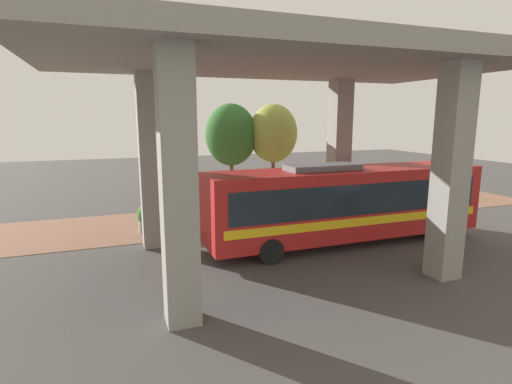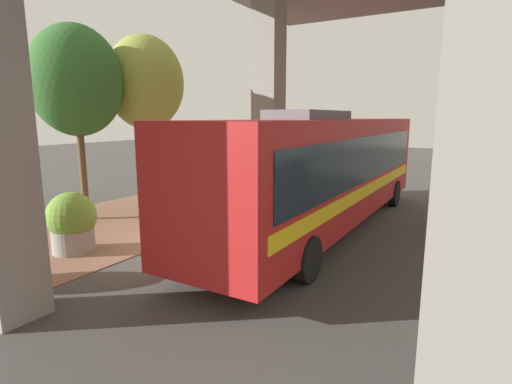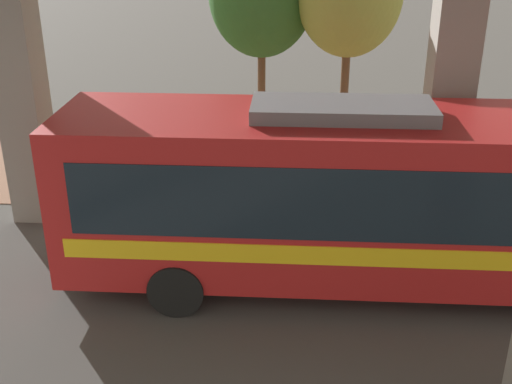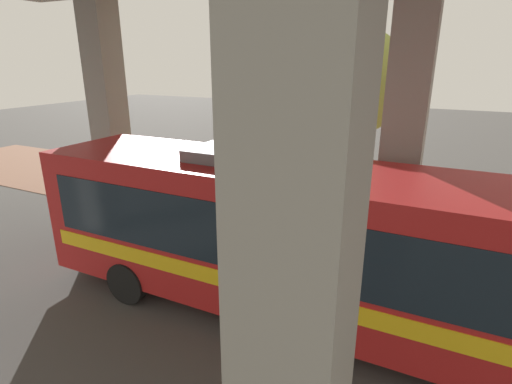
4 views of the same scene
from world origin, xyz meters
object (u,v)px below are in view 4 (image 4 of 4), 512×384
at_px(planter_middle, 159,183).
at_px(street_tree_far, 363,83).
at_px(street_tree_near, 303,83).
at_px(fire_hydrant, 298,207).
at_px(planter_front, 215,191).
at_px(bus, 318,238).

xyz_separation_m(planter_middle, street_tree_far, (-1.88, 7.25, 3.89)).
bearing_deg(street_tree_near, street_tree_far, 73.74).
height_order(fire_hydrant, street_tree_near, street_tree_near).
bearing_deg(planter_front, street_tree_near, 138.28).
relative_size(street_tree_near, street_tree_far, 1.00).
xyz_separation_m(planter_front, street_tree_near, (-2.60, 2.32, 3.75)).
xyz_separation_m(planter_front, street_tree_far, (-1.93, 4.63, 3.83)).
relative_size(planter_front, planter_middle, 1.05).
bearing_deg(street_tree_near, planter_front, -41.72).
xyz_separation_m(bus, fire_hydrant, (-5.14, -2.27, -1.46)).
distance_m(fire_hydrant, planter_middle, 5.72).
bearing_deg(street_tree_far, fire_hydrant, -46.15).
relative_size(planter_front, street_tree_near, 0.25).
bearing_deg(planter_front, street_tree_far, 112.61).
bearing_deg(planter_middle, planter_front, 89.00).
height_order(planter_front, street_tree_far, street_tree_far).
bearing_deg(street_tree_far, street_tree_near, -106.26).
height_order(planter_middle, street_tree_far, street_tree_far).
bearing_deg(street_tree_far, planter_front, -67.39).
bearing_deg(planter_middle, fire_hydrant, 93.99).
relative_size(bus, fire_hydrant, 12.89).
xyz_separation_m(street_tree_near, street_tree_far, (0.67, 2.31, 0.08)).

